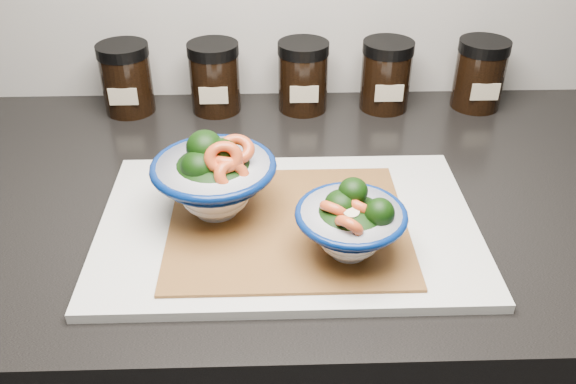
{
  "coord_description": "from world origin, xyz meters",
  "views": [
    {
      "loc": [
        0.02,
        0.77,
        1.35
      ],
      "look_at": [
        0.04,
        1.35,
        0.96
      ],
      "focal_mm": 38.0,
      "sensor_mm": 36.0,
      "label": 1
    }
  ],
  "objects_px": {
    "cutting_board": "(288,225)",
    "spice_jar_d": "(386,75)",
    "bowl_left": "(215,178)",
    "spice_jar_b": "(215,77)",
    "spice_jar_e": "(480,74)",
    "bowl_right": "(351,224)",
    "spice_jar_a": "(126,78)",
    "spice_jar_c": "(303,76)"
  },
  "relations": [
    {
      "from": "cutting_board",
      "to": "spice_jar_d",
      "type": "height_order",
      "value": "spice_jar_d"
    },
    {
      "from": "cutting_board",
      "to": "spice_jar_d",
      "type": "relative_size",
      "value": 3.98
    },
    {
      "from": "bowl_left",
      "to": "spice_jar_b",
      "type": "height_order",
      "value": "bowl_left"
    },
    {
      "from": "bowl_left",
      "to": "spice_jar_e",
      "type": "bearing_deg",
      "value": 37.42
    },
    {
      "from": "bowl_left",
      "to": "bowl_right",
      "type": "relative_size",
      "value": 1.22
    },
    {
      "from": "spice_jar_b",
      "to": "spice_jar_d",
      "type": "distance_m",
      "value": 0.28
    },
    {
      "from": "spice_jar_d",
      "to": "spice_jar_e",
      "type": "xyz_separation_m",
      "value": [
        0.15,
        0.0,
        0.0
      ]
    },
    {
      "from": "cutting_board",
      "to": "bowl_left",
      "type": "bearing_deg",
      "value": 167.51
    },
    {
      "from": "spice_jar_a",
      "to": "spice_jar_c",
      "type": "relative_size",
      "value": 1.0
    },
    {
      "from": "cutting_board",
      "to": "spice_jar_e",
      "type": "xyz_separation_m",
      "value": [
        0.32,
        0.33,
        0.05
      ]
    },
    {
      "from": "bowl_left",
      "to": "spice_jar_c",
      "type": "height_order",
      "value": "bowl_left"
    },
    {
      "from": "cutting_board",
      "to": "spice_jar_d",
      "type": "distance_m",
      "value": 0.38
    },
    {
      "from": "bowl_right",
      "to": "spice_jar_d",
      "type": "distance_m",
      "value": 0.41
    },
    {
      "from": "bowl_left",
      "to": "spice_jar_d",
      "type": "height_order",
      "value": "bowl_left"
    },
    {
      "from": "spice_jar_a",
      "to": "spice_jar_d",
      "type": "bearing_deg",
      "value": 0.0
    },
    {
      "from": "cutting_board",
      "to": "spice_jar_d",
      "type": "bearing_deg",
      "value": 62.92
    },
    {
      "from": "bowl_left",
      "to": "bowl_right",
      "type": "bearing_deg",
      "value": -28.73
    },
    {
      "from": "spice_jar_c",
      "to": "spice_jar_e",
      "type": "height_order",
      "value": "same"
    },
    {
      "from": "bowl_right",
      "to": "spice_jar_b",
      "type": "distance_m",
      "value": 0.43
    },
    {
      "from": "spice_jar_a",
      "to": "spice_jar_c",
      "type": "distance_m",
      "value": 0.28
    },
    {
      "from": "spice_jar_a",
      "to": "spice_jar_e",
      "type": "xyz_separation_m",
      "value": [
        0.57,
        0.0,
        0.0
      ]
    },
    {
      "from": "spice_jar_a",
      "to": "spice_jar_d",
      "type": "height_order",
      "value": "same"
    },
    {
      "from": "bowl_left",
      "to": "spice_jar_a",
      "type": "relative_size",
      "value": 1.31
    },
    {
      "from": "bowl_right",
      "to": "spice_jar_a",
      "type": "height_order",
      "value": "spice_jar_a"
    },
    {
      "from": "spice_jar_a",
      "to": "spice_jar_e",
      "type": "height_order",
      "value": "same"
    },
    {
      "from": "bowl_left",
      "to": "spice_jar_a",
      "type": "bearing_deg",
      "value": 117.52
    },
    {
      "from": "cutting_board",
      "to": "spice_jar_b",
      "type": "distance_m",
      "value": 0.35
    },
    {
      "from": "spice_jar_b",
      "to": "spice_jar_c",
      "type": "bearing_deg",
      "value": 0.0
    },
    {
      "from": "bowl_left",
      "to": "spice_jar_e",
      "type": "distance_m",
      "value": 0.51
    },
    {
      "from": "spice_jar_d",
      "to": "bowl_right",
      "type": "bearing_deg",
      "value": -104.64
    },
    {
      "from": "spice_jar_b",
      "to": "cutting_board",
      "type": "bearing_deg",
      "value": -72.04
    },
    {
      "from": "spice_jar_b",
      "to": "spice_jar_a",
      "type": "bearing_deg",
      "value": 180.0
    },
    {
      "from": "bowl_left",
      "to": "spice_jar_a",
      "type": "height_order",
      "value": "bowl_left"
    },
    {
      "from": "cutting_board",
      "to": "spice_jar_b",
      "type": "relative_size",
      "value": 3.98
    },
    {
      "from": "cutting_board",
      "to": "spice_jar_a",
      "type": "xyz_separation_m",
      "value": [
        -0.25,
        0.33,
        0.05
      ]
    },
    {
      "from": "cutting_board",
      "to": "bowl_right",
      "type": "xyz_separation_m",
      "value": [
        0.07,
        -0.06,
        0.05
      ]
    },
    {
      "from": "bowl_left",
      "to": "spice_jar_a",
      "type": "xyz_separation_m",
      "value": [
        -0.16,
        0.31,
        -0.01
      ]
    },
    {
      "from": "spice_jar_c",
      "to": "bowl_right",
      "type": "bearing_deg",
      "value": -85.5
    },
    {
      "from": "spice_jar_a",
      "to": "spice_jar_c",
      "type": "height_order",
      "value": "same"
    },
    {
      "from": "spice_jar_a",
      "to": "spice_jar_b",
      "type": "distance_m",
      "value": 0.14
    },
    {
      "from": "cutting_board",
      "to": "spice_jar_c",
      "type": "relative_size",
      "value": 3.98
    },
    {
      "from": "spice_jar_d",
      "to": "spice_jar_e",
      "type": "relative_size",
      "value": 1.0
    }
  ]
}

